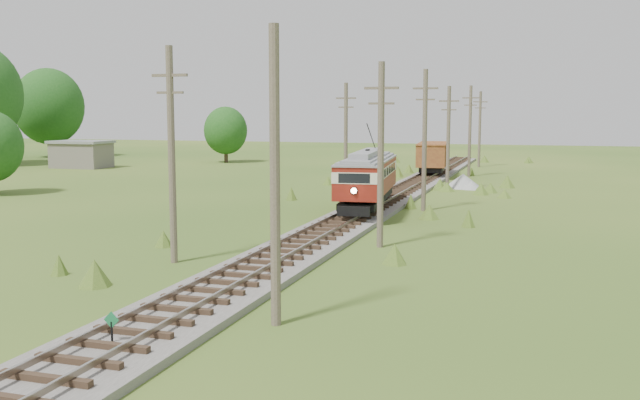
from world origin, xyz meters
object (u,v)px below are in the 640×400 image
(switch_marker, at_px, (112,328))
(gravel_pile, at_px, (464,181))
(streetcar, at_px, (367,175))
(gondola, at_px, (433,156))

(switch_marker, height_order, gravel_pile, gravel_pile)
(streetcar, height_order, gondola, streetcar)
(streetcar, xyz_separation_m, gravel_pile, (4.18, 16.99, -1.86))
(switch_marker, bearing_deg, streetcar, 89.58)
(gondola, relative_size, gravel_pile, 2.48)
(streetcar, xyz_separation_m, gondola, (-0.00, 26.73, -0.36))
(streetcar, relative_size, gondola, 1.31)
(switch_marker, relative_size, gondola, 0.13)
(gondola, distance_m, gravel_pile, 10.71)
(streetcar, height_order, gravel_pile, streetcar)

